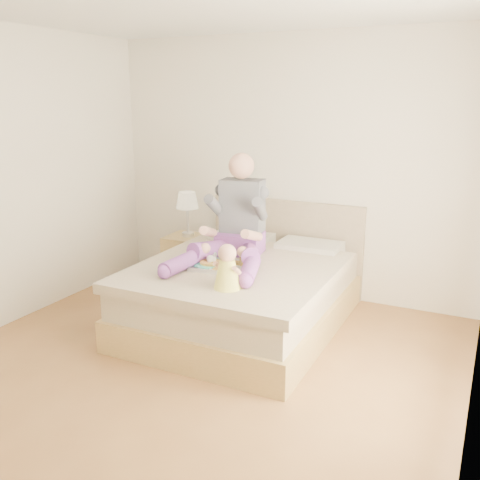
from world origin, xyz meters
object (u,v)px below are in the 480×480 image
at_px(nightstand, 189,261).
at_px(baby, 228,270).
at_px(tray, 221,264).
at_px(adult, 235,227).
at_px(bed, 246,290).

relative_size(nightstand, baby, 1.61).
distance_m(nightstand, baby, 1.85).
distance_m(tray, baby, 0.54).
xyz_separation_m(adult, baby, (0.33, -0.78, -0.14)).
bearing_deg(nightstand, tray, -46.42).
bearing_deg(adult, tray, -92.66).
bearing_deg(baby, bed, 115.54).
height_order(bed, adult, adult).
height_order(bed, tray, bed).
xyz_separation_m(bed, adult, (-0.14, 0.05, 0.58)).
relative_size(adult, baby, 3.43).
height_order(bed, nightstand, bed).
distance_m(adult, tray, 0.43).
height_order(tray, baby, baby).
bearing_deg(baby, adult, 124.09).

